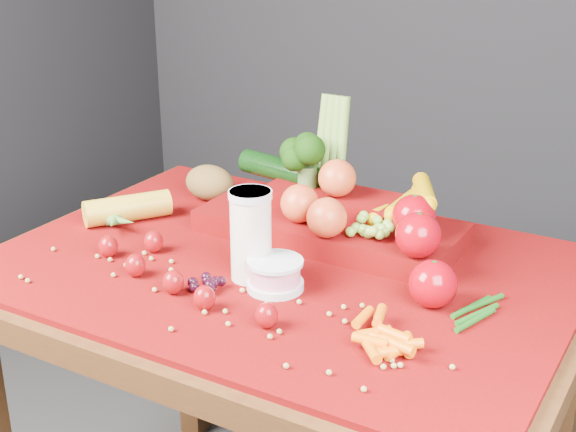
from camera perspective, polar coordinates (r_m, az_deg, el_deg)
The scene contains 12 objects.
table at distance 1.54m, azimuth -0.37°, elevation -6.97°, with size 1.10×0.80×0.75m.
red_cloth at distance 1.50m, azimuth -0.38°, elevation -3.59°, with size 1.05×0.75×0.01m, color #670308.
milk_glass at distance 1.41m, azimuth -2.66°, elevation -1.15°, with size 0.08×0.08×0.17m.
yogurt_bowl at distance 1.39m, azimuth -0.92°, elevation -4.10°, with size 0.10×0.10×0.05m.
strawberry_scatter at distance 1.42m, azimuth -8.37°, elevation -3.92°, with size 0.44×0.18×0.05m.
dark_grape_cluster at distance 1.40m, azimuth -5.99°, elevation -4.72°, with size 0.06×0.05×0.03m, color black, non-canonical shape.
soybean_scatter at distance 1.34m, azimuth -4.74°, elevation -6.31°, with size 0.84×0.24×0.01m, color #A89648, non-canonical shape.
corn_ear at distance 1.69m, azimuth -11.92°, elevation -0.04°, with size 0.25×0.27×0.06m.
potato at distance 1.80m, azimuth -5.58°, elevation 2.36°, with size 0.12×0.09×0.08m, color brown.
baby_carrot_pile at distance 1.24m, azimuth 6.36°, elevation -8.40°, with size 0.17×0.17×0.03m, color orange, non-canonical shape.
green_bean_pile at distance 1.35m, azimuth 13.54°, elevation -6.67°, with size 0.14×0.12×0.01m, color #155012, non-canonical shape.
produce_mound at distance 1.58m, azimuth 3.87°, elevation 0.27°, with size 0.59×0.36×0.27m.
Camera 1 is at (0.69, -1.17, 1.39)m, focal length 50.00 mm.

